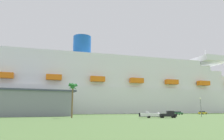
{
  "coord_description": "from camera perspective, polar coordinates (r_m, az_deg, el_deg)",
  "views": [
    {
      "loc": [
        -30.75,
        -71.39,
        2.95
      ],
      "look_at": [
        -1.3,
        23.6,
        20.94
      ],
      "focal_mm": 34.16,
      "sensor_mm": 36.0,
      "label": 1
    }
  ],
  "objects": [
    {
      "name": "ground_plane",
      "position": [
        105.99,
        -0.36,
        -11.85
      ],
      "size": [
        600.0,
        600.0,
        0.0
      ],
      "primitive_type": "plane",
      "color": "#4C6B38"
    },
    {
      "name": "cruise_ship",
      "position": [
        141.08,
        4.47,
        -5.45
      ],
      "size": [
        239.61,
        35.84,
        54.24
      ],
      "color": "white",
      "rests_on": "ground_plane"
    },
    {
      "name": "pickup_truck",
      "position": [
        71.61,
        14.79,
        -11.45
      ],
      "size": [
        5.91,
        3.29,
        2.2
      ],
      "color": "black",
      "rests_on": "ground_plane"
    },
    {
      "name": "small_boat_on_trailer",
      "position": [
        70.12,
        10.51,
        -11.71
      ],
      "size": [
        8.26,
        3.32,
        2.15
      ],
      "color": "#595960",
      "rests_on": "ground_plane"
    },
    {
      "name": "palm_tree",
      "position": [
        70.28,
        -10.49,
        -5.12
      ],
      "size": [
        3.02,
        3.11,
        11.09
      ],
      "color": "brown",
      "rests_on": "ground_plane"
    },
    {
      "name": "street_lamp",
      "position": [
        83.57,
        22.64,
        -8.41
      ],
      "size": [
        0.56,
        0.56,
        6.76
      ],
      "color": "slate",
      "rests_on": "ground_plane"
    },
    {
      "name": "parked_car_yellow_taxi",
      "position": [
        119.4,
        23.06,
        -10.47
      ],
      "size": [
        4.38,
        2.36,
        1.58
      ],
      "color": "yellow",
      "rests_on": "ground_plane"
    },
    {
      "name": "parked_car_green_wagon",
      "position": [
        108.65,
        17.25,
        -10.92
      ],
      "size": [
        4.73,
        2.39,
        1.58
      ],
      "color": "#2D723F",
      "rests_on": "ground_plane"
    }
  ]
}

